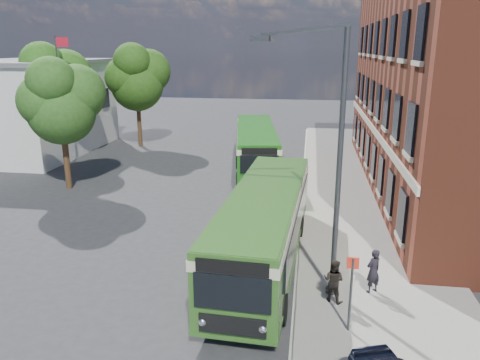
# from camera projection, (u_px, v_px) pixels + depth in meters

# --- Properties ---
(ground) EXTENTS (120.00, 120.00, 0.00)m
(ground) POSITION_uv_depth(u_px,v_px,m) (199.00, 261.00, 18.85)
(ground) COLOR #2B2B2E
(ground) RESTS_ON ground
(pavement) EXTENTS (6.00, 48.00, 0.15)m
(pavement) POSITION_uv_depth(u_px,v_px,m) (358.00, 204.00, 25.44)
(pavement) COLOR gray
(pavement) RESTS_ON ground
(kerb_line) EXTENTS (0.12, 48.00, 0.01)m
(kerb_line) POSITION_uv_depth(u_px,v_px,m) (302.00, 202.00, 25.89)
(kerb_line) COLOR beige
(kerb_line) RESTS_ON ground
(white_building) EXTENTS (9.40, 13.40, 7.30)m
(white_building) POSITION_uv_depth(u_px,v_px,m) (31.00, 107.00, 37.51)
(white_building) COLOR silver
(white_building) RESTS_ON ground
(flagpole) EXTENTS (0.95, 0.10, 9.00)m
(flagpole) POSITION_uv_depth(u_px,v_px,m) (62.00, 98.00, 31.62)
(flagpole) COLOR #3B3E41
(flagpole) RESTS_ON ground
(street_lamp) EXTENTS (2.96, 2.38, 9.00)m
(street_lamp) POSITION_uv_depth(u_px,v_px,m) (328.00, 162.00, 14.94)
(street_lamp) COLOR #3B3E41
(street_lamp) RESTS_ON ground
(bus_stop_sign) EXTENTS (0.35, 0.08, 2.52)m
(bus_stop_sign) POSITION_uv_depth(u_px,v_px,m) (351.00, 289.00, 13.65)
(bus_stop_sign) COLOR #3B3E41
(bus_stop_sign) RESTS_ON ground
(bus_front) EXTENTS (3.18, 11.93, 3.02)m
(bus_front) POSITION_uv_depth(u_px,v_px,m) (265.00, 221.00, 18.10)
(bus_front) COLOR #305D20
(bus_front) RESTS_ON ground
(bus_rear) EXTENTS (4.33, 12.59, 3.02)m
(bus_rear) POSITION_uv_depth(u_px,v_px,m) (256.00, 144.00, 32.18)
(bus_rear) COLOR #1E6518
(bus_rear) RESTS_ON ground
(pedestrian_a) EXTENTS (0.69, 0.65, 1.59)m
(pedestrian_a) POSITION_uv_depth(u_px,v_px,m) (373.00, 271.00, 15.98)
(pedestrian_a) COLOR black
(pedestrian_a) RESTS_ON pavement
(pedestrian_b) EXTENTS (0.89, 0.81, 1.48)m
(pedestrian_b) POSITION_uv_depth(u_px,v_px,m) (334.00, 281.00, 15.43)
(pedestrian_b) COLOR black
(pedestrian_b) RESTS_ON pavement
(tree_left) EXTENTS (4.64, 4.41, 7.83)m
(tree_left) POSITION_uv_depth(u_px,v_px,m) (61.00, 101.00, 27.04)
(tree_left) COLOR #392414
(tree_left) RESTS_ON ground
(tree_mid) EXTENTS (5.14, 4.89, 8.68)m
(tree_mid) POSITION_uv_depth(u_px,v_px,m) (51.00, 82.00, 33.45)
(tree_mid) COLOR #392414
(tree_mid) RESTS_ON ground
(tree_right) EXTENTS (5.12, 4.87, 8.65)m
(tree_right) POSITION_uv_depth(u_px,v_px,m) (137.00, 77.00, 38.98)
(tree_right) COLOR #392414
(tree_right) RESTS_ON ground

